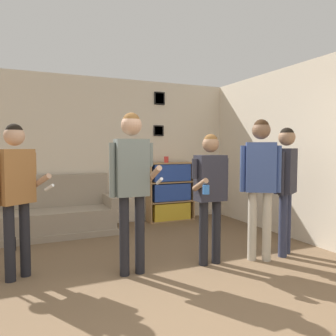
% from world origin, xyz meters
% --- Properties ---
extents(ground_plane, '(20.00, 20.00, 0.00)m').
position_xyz_m(ground_plane, '(0.00, 0.00, 0.00)').
color(ground_plane, brown).
extents(wall_back, '(7.69, 0.08, 2.70)m').
position_xyz_m(wall_back, '(0.00, 3.90, 1.35)').
color(wall_back, beige).
rests_on(wall_back, ground_plane).
extents(wall_right, '(0.06, 6.27, 2.70)m').
position_xyz_m(wall_right, '(2.68, 1.93, 1.35)').
color(wall_right, beige).
rests_on(wall_right, ground_plane).
extents(couch, '(2.03, 0.80, 0.96)m').
position_xyz_m(couch, '(-0.80, 3.49, 0.31)').
color(couch, gray).
rests_on(couch, ground_plane).
extents(bookshelf, '(0.92, 0.30, 1.14)m').
position_xyz_m(bookshelf, '(1.41, 3.68, 0.57)').
color(bookshelf, '#A87F51').
rests_on(bookshelf, ground_plane).
extents(person_player_foreground_left, '(0.60, 0.37, 1.68)m').
position_xyz_m(person_player_foreground_left, '(-1.28, 1.74, 1.03)').
color(person_player_foreground_left, black).
rests_on(person_player_foreground_left, ground_plane).
extents(person_player_foreground_center, '(0.50, 0.49, 1.81)m').
position_xyz_m(person_player_foreground_center, '(-0.10, 1.36, 1.13)').
color(person_player_foreground_center, black).
rests_on(person_player_foreground_center, ground_plane).
extents(person_watcher_holding_cup, '(0.50, 0.40, 1.59)m').
position_xyz_m(person_watcher_holding_cup, '(0.87, 1.29, 0.97)').
color(person_watcher_holding_cup, black).
rests_on(person_watcher_holding_cup, ground_plane).
extents(person_spectator_near_bookshelf, '(0.43, 0.37, 1.78)m').
position_xyz_m(person_spectator_near_bookshelf, '(1.51, 1.15, 1.10)').
color(person_spectator_near_bookshelf, '#B7AD99').
rests_on(person_spectator_near_bookshelf, ground_plane).
extents(person_spectator_far_right, '(0.44, 0.36, 1.69)m').
position_xyz_m(person_spectator_far_right, '(1.96, 1.18, 1.04)').
color(person_spectator_far_right, '#2D334C').
rests_on(person_spectator_far_right, ground_plane).
extents(bottle_on_floor, '(0.06, 0.06, 0.27)m').
position_xyz_m(bottle_on_floor, '(-1.35, 2.83, 0.10)').
color(bottle_on_floor, black).
rests_on(bottle_on_floor, ground_plane).
extents(drinking_cup, '(0.09, 0.09, 0.12)m').
position_xyz_m(drinking_cup, '(1.32, 3.68, 1.20)').
color(drinking_cup, red).
rests_on(drinking_cup, bookshelf).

